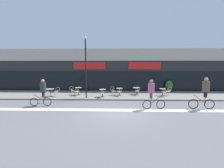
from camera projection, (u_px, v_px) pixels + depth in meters
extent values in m
plane|color=#5B5B60|center=(116.00, 114.00, 11.18)|extent=(120.00, 120.00, 0.00)
cube|color=slate|center=(117.00, 95.00, 18.38)|extent=(40.00, 5.50, 0.12)
cube|color=#B2A899|center=(117.00, 70.00, 22.84)|extent=(40.00, 4.00, 5.15)
cube|color=black|center=(117.00, 81.00, 21.01)|extent=(38.80, 0.10, 2.40)
cube|color=#232326|center=(117.00, 66.00, 20.85)|extent=(39.20, 0.14, 1.20)
cube|color=red|center=(89.00, 66.00, 20.89)|extent=(3.79, 0.08, 0.84)
cube|color=red|center=(145.00, 66.00, 20.67)|extent=(3.79, 0.08, 0.84)
cube|color=silver|center=(116.00, 110.00, 12.27)|extent=(36.00, 0.70, 0.01)
cylinder|color=black|center=(51.00, 96.00, 17.15)|extent=(0.42, 0.42, 0.02)
cylinder|color=black|center=(50.00, 93.00, 17.11)|extent=(0.07, 0.07, 0.72)
cylinder|color=#ADA8A3|center=(50.00, 89.00, 17.07)|extent=(0.77, 0.77, 0.02)
cylinder|color=black|center=(79.00, 95.00, 17.99)|extent=(0.36, 0.36, 0.02)
cylinder|color=black|center=(78.00, 91.00, 17.96)|extent=(0.07, 0.07, 0.75)
cylinder|color=#ADA8A3|center=(78.00, 88.00, 17.92)|extent=(0.65, 0.65, 0.02)
cylinder|color=black|center=(103.00, 97.00, 16.85)|extent=(0.36, 0.36, 0.02)
cylinder|color=black|center=(103.00, 93.00, 16.82)|extent=(0.07, 0.07, 0.72)
cylinder|color=#ADA8A3|center=(103.00, 89.00, 16.78)|extent=(0.65, 0.65, 0.02)
cylinder|color=black|center=(119.00, 95.00, 17.73)|extent=(0.36, 0.36, 0.02)
cylinder|color=black|center=(119.00, 92.00, 17.70)|extent=(0.07, 0.07, 0.71)
cylinder|color=#ADA8A3|center=(119.00, 88.00, 17.66)|extent=(0.65, 0.65, 0.02)
cylinder|color=black|center=(137.00, 94.00, 18.40)|extent=(0.41, 0.41, 0.02)
cylinder|color=black|center=(137.00, 91.00, 18.36)|extent=(0.07, 0.07, 0.69)
cylinder|color=#ADA8A3|center=(137.00, 88.00, 18.33)|extent=(0.75, 0.75, 0.02)
cylinder|color=black|center=(162.00, 96.00, 17.58)|extent=(0.35, 0.35, 0.02)
cylinder|color=black|center=(162.00, 92.00, 17.54)|extent=(0.07, 0.07, 0.68)
cylinder|color=#ADA8A3|center=(162.00, 89.00, 17.51)|extent=(0.63, 0.63, 0.02)
cylinder|color=beige|center=(48.00, 93.00, 16.56)|extent=(0.46, 0.46, 0.03)
cylinder|color=beige|center=(48.00, 95.00, 16.74)|extent=(0.03, 0.03, 0.42)
cylinder|color=beige|center=(50.00, 95.00, 16.69)|extent=(0.03, 0.03, 0.42)
cylinder|color=beige|center=(46.00, 95.00, 16.47)|extent=(0.03, 0.03, 0.42)
cylinder|color=beige|center=(49.00, 95.00, 16.42)|extent=(0.03, 0.03, 0.42)
torus|color=beige|center=(47.00, 90.00, 16.37)|extent=(0.09, 0.41, 0.41)
cylinder|color=beige|center=(45.00, 92.00, 16.41)|extent=(0.03, 0.03, 0.23)
cylinder|color=beige|center=(49.00, 92.00, 16.35)|extent=(0.03, 0.03, 0.23)
cylinder|color=beige|center=(56.00, 92.00, 17.09)|extent=(0.45, 0.45, 0.03)
cylinder|color=beige|center=(54.00, 95.00, 16.96)|extent=(0.03, 0.03, 0.42)
cylinder|color=beige|center=(55.00, 94.00, 17.23)|extent=(0.03, 0.03, 0.42)
cylinder|color=beige|center=(57.00, 94.00, 16.99)|extent=(0.03, 0.03, 0.42)
cylinder|color=beige|center=(58.00, 94.00, 17.26)|extent=(0.03, 0.03, 0.42)
torus|color=beige|center=(58.00, 89.00, 17.08)|extent=(0.41, 0.08, 0.41)
cylinder|color=beige|center=(57.00, 91.00, 16.92)|extent=(0.03, 0.03, 0.23)
cylinder|color=beige|center=(58.00, 90.00, 17.26)|extent=(0.03, 0.03, 0.23)
cylinder|color=beige|center=(77.00, 92.00, 17.40)|extent=(0.44, 0.44, 0.03)
cylinder|color=beige|center=(76.00, 94.00, 17.58)|extent=(0.03, 0.03, 0.42)
cylinder|color=beige|center=(79.00, 94.00, 17.54)|extent=(0.03, 0.03, 0.42)
cylinder|color=beige|center=(75.00, 94.00, 17.31)|extent=(0.03, 0.03, 0.42)
cylinder|color=beige|center=(78.00, 94.00, 17.27)|extent=(0.03, 0.03, 0.42)
torus|color=beige|center=(77.00, 89.00, 17.21)|extent=(0.07, 0.41, 0.41)
cylinder|color=beige|center=(75.00, 90.00, 17.25)|extent=(0.03, 0.03, 0.23)
cylinder|color=beige|center=(78.00, 91.00, 17.20)|extent=(0.03, 0.03, 0.23)
cylinder|color=beige|center=(73.00, 91.00, 17.97)|extent=(0.44, 0.44, 0.03)
cylinder|color=beige|center=(75.00, 93.00, 18.14)|extent=(0.03, 0.03, 0.42)
cylinder|color=beige|center=(74.00, 93.00, 17.86)|extent=(0.03, 0.03, 0.42)
cylinder|color=beige|center=(72.00, 93.00, 18.12)|extent=(0.03, 0.03, 0.42)
cylinder|color=beige|center=(72.00, 93.00, 17.84)|extent=(0.03, 0.03, 0.42)
torus|color=beige|center=(71.00, 88.00, 17.93)|extent=(0.41, 0.07, 0.41)
cylinder|color=beige|center=(72.00, 89.00, 18.11)|extent=(0.03, 0.03, 0.23)
cylinder|color=beige|center=(71.00, 90.00, 17.77)|extent=(0.03, 0.03, 0.23)
cylinder|color=beige|center=(102.00, 93.00, 16.26)|extent=(0.41, 0.41, 0.03)
cylinder|color=beige|center=(101.00, 95.00, 16.42)|extent=(0.03, 0.03, 0.42)
cylinder|color=beige|center=(104.00, 95.00, 16.42)|extent=(0.03, 0.03, 0.42)
cylinder|color=beige|center=(100.00, 96.00, 16.14)|extent=(0.03, 0.03, 0.42)
cylinder|color=beige|center=(103.00, 96.00, 16.15)|extent=(0.03, 0.03, 0.42)
torus|color=beige|center=(102.00, 91.00, 16.07)|extent=(0.04, 0.41, 0.41)
cylinder|color=beige|center=(100.00, 92.00, 16.08)|extent=(0.03, 0.03, 0.23)
cylinder|color=beige|center=(104.00, 92.00, 16.08)|extent=(0.03, 0.03, 0.23)
cylinder|color=beige|center=(119.00, 92.00, 17.14)|extent=(0.42, 0.42, 0.03)
cylinder|color=beige|center=(118.00, 94.00, 17.30)|extent=(0.03, 0.03, 0.42)
cylinder|color=beige|center=(121.00, 94.00, 17.31)|extent=(0.03, 0.03, 0.42)
cylinder|color=beige|center=(118.00, 94.00, 17.03)|extent=(0.03, 0.03, 0.42)
cylinder|color=beige|center=(121.00, 94.00, 17.03)|extent=(0.03, 0.03, 0.42)
torus|color=beige|center=(120.00, 90.00, 16.95)|extent=(0.05, 0.41, 0.41)
cylinder|color=beige|center=(118.00, 91.00, 16.96)|extent=(0.03, 0.03, 0.23)
cylinder|color=beige|center=(121.00, 91.00, 16.96)|extent=(0.03, 0.03, 0.23)
cylinder|color=beige|center=(114.00, 91.00, 17.71)|extent=(0.42, 0.42, 0.03)
cylinder|color=beige|center=(115.00, 93.00, 17.87)|extent=(0.03, 0.03, 0.42)
cylinder|color=beige|center=(115.00, 94.00, 17.59)|extent=(0.03, 0.03, 0.42)
cylinder|color=beige|center=(113.00, 93.00, 17.87)|extent=(0.03, 0.03, 0.42)
cylinder|color=beige|center=(113.00, 94.00, 17.59)|extent=(0.03, 0.03, 0.42)
torus|color=beige|center=(112.00, 89.00, 17.68)|extent=(0.41, 0.05, 0.41)
cylinder|color=beige|center=(112.00, 90.00, 17.86)|extent=(0.03, 0.03, 0.23)
cylinder|color=beige|center=(112.00, 90.00, 17.52)|extent=(0.03, 0.03, 0.23)
cylinder|color=beige|center=(137.00, 91.00, 17.81)|extent=(0.44, 0.44, 0.03)
cylinder|color=beige|center=(136.00, 93.00, 17.96)|extent=(0.03, 0.03, 0.42)
cylinder|color=beige|center=(138.00, 93.00, 17.98)|extent=(0.03, 0.03, 0.42)
cylinder|color=beige|center=(136.00, 93.00, 17.68)|extent=(0.03, 0.03, 0.42)
cylinder|color=beige|center=(139.00, 93.00, 17.70)|extent=(0.03, 0.03, 0.42)
torus|color=beige|center=(138.00, 89.00, 17.61)|extent=(0.07, 0.41, 0.41)
cylinder|color=beige|center=(136.00, 90.00, 17.61)|extent=(0.03, 0.03, 0.23)
cylinder|color=beige|center=(139.00, 90.00, 17.64)|extent=(0.03, 0.03, 0.23)
cylinder|color=beige|center=(164.00, 92.00, 16.99)|extent=(0.43, 0.43, 0.03)
cylinder|color=beige|center=(162.00, 94.00, 17.14)|extent=(0.03, 0.03, 0.42)
cylinder|color=beige|center=(165.00, 94.00, 17.15)|extent=(0.03, 0.03, 0.42)
cylinder|color=beige|center=(163.00, 95.00, 16.86)|extent=(0.03, 0.03, 0.42)
cylinder|color=beige|center=(166.00, 95.00, 16.88)|extent=(0.03, 0.03, 0.42)
torus|color=beige|center=(165.00, 90.00, 16.79)|extent=(0.06, 0.41, 0.41)
cylinder|color=beige|center=(163.00, 91.00, 16.80)|extent=(0.03, 0.03, 0.23)
cylinder|color=beige|center=(166.00, 91.00, 16.81)|extent=(0.03, 0.03, 0.23)
cylinder|color=beige|center=(168.00, 91.00, 17.52)|extent=(0.44, 0.44, 0.03)
cylinder|color=beige|center=(167.00, 94.00, 17.39)|extent=(0.03, 0.03, 0.42)
cylinder|color=beige|center=(166.00, 93.00, 17.67)|extent=(0.03, 0.03, 0.42)
cylinder|color=beige|center=(170.00, 94.00, 17.41)|extent=(0.03, 0.03, 0.42)
cylinder|color=beige|center=(169.00, 93.00, 17.69)|extent=(0.03, 0.03, 0.42)
torus|color=beige|center=(170.00, 89.00, 17.50)|extent=(0.41, 0.07, 0.41)
cylinder|color=beige|center=(170.00, 90.00, 17.34)|extent=(0.03, 0.03, 0.23)
cylinder|color=beige|center=(169.00, 90.00, 17.68)|extent=(0.03, 0.03, 0.23)
cylinder|color=brown|center=(169.00, 90.00, 20.32)|extent=(0.53, 0.53, 0.42)
ellipsoid|color=#28662D|center=(169.00, 85.00, 20.26)|extent=(0.84, 0.84, 1.01)
cylinder|color=black|center=(86.00, 69.00, 16.03)|extent=(0.12, 0.12, 5.43)
sphere|color=beige|center=(85.00, 38.00, 15.74)|extent=(0.26, 0.26, 0.26)
torus|color=black|center=(34.00, 102.00, 13.50)|extent=(0.65, 0.11, 0.65)
torus|color=black|center=(47.00, 102.00, 13.55)|extent=(0.65, 0.11, 0.65)
cylinder|color=red|center=(40.00, 98.00, 13.49)|extent=(0.78, 0.11, 0.59)
cylinder|color=red|center=(43.00, 99.00, 13.51)|extent=(0.04, 0.04, 0.45)
cylinder|color=red|center=(34.00, 95.00, 13.44)|extent=(0.07, 0.48, 0.03)
cylinder|color=black|center=(43.00, 94.00, 13.39)|extent=(0.17, 0.17, 0.37)
cylinder|color=black|center=(44.00, 93.00, 13.56)|extent=(0.17, 0.17, 0.37)
cylinder|color=#2D2D33|center=(43.00, 87.00, 13.42)|extent=(0.48, 0.48, 0.68)
sphere|color=tan|center=(43.00, 81.00, 13.37)|extent=(0.25, 0.25, 0.25)
torus|color=black|center=(161.00, 104.00, 12.61)|extent=(0.66, 0.12, 0.65)
torus|color=black|center=(147.00, 105.00, 12.54)|extent=(0.66, 0.12, 0.65)
cylinder|color=#2D753D|center=(155.00, 101.00, 12.55)|extent=(0.79, 0.12, 0.59)
cylinder|color=#2D753D|center=(151.00, 101.00, 12.54)|extent=(0.04, 0.04, 0.46)
cylinder|color=#2D753D|center=(160.00, 97.00, 12.55)|extent=(0.08, 0.48, 0.03)
cylinder|color=#4C3D2D|center=(151.00, 95.00, 12.58)|extent=(0.17, 0.17, 0.38)
cylinder|color=#4C3D2D|center=(151.00, 96.00, 12.41)|extent=(0.17, 0.17, 0.38)
cylinder|color=#A84C7F|center=(151.00, 88.00, 12.44)|extent=(0.50, 0.50, 0.70)
sphere|color=#9E7051|center=(151.00, 81.00, 12.39)|extent=(0.26, 0.26, 0.26)
torus|color=black|center=(193.00, 104.00, 12.60)|extent=(0.72, 0.10, 0.72)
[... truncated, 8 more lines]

